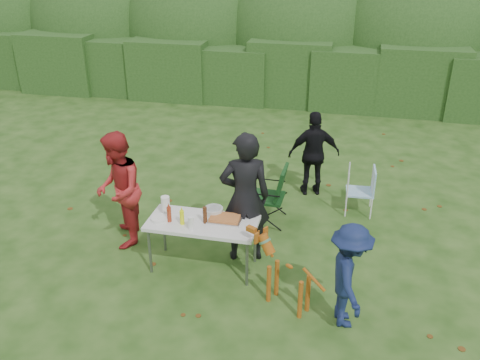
% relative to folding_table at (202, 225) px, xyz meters
% --- Properties ---
extents(ground, '(80.00, 80.00, 0.00)m').
position_rel_folding_table_xyz_m(ground, '(0.13, 0.06, -0.69)').
color(ground, '#1E4211').
extents(hedge_row, '(22.00, 1.40, 1.70)m').
position_rel_folding_table_xyz_m(hedge_row, '(0.13, 8.06, 0.16)').
color(hedge_row, '#23471C').
rests_on(hedge_row, ground).
extents(shrub_backdrop, '(20.00, 2.60, 3.20)m').
position_rel_folding_table_xyz_m(shrub_backdrop, '(0.13, 9.66, 0.91)').
color(shrub_backdrop, '#3D6628').
rests_on(shrub_backdrop, ground).
extents(folding_table, '(1.50, 0.70, 0.74)m').
position_rel_folding_table_xyz_m(folding_table, '(0.00, 0.00, 0.00)').
color(folding_table, silver).
rests_on(folding_table, ground).
extents(person_cook, '(0.81, 0.65, 1.93)m').
position_rel_folding_table_xyz_m(person_cook, '(0.51, 0.38, 0.28)').
color(person_cook, black).
rests_on(person_cook, ground).
extents(person_red_jacket, '(0.93, 1.04, 1.76)m').
position_rel_folding_table_xyz_m(person_red_jacket, '(-1.38, 0.37, 0.20)').
color(person_red_jacket, '#AF2426').
rests_on(person_red_jacket, ground).
extents(person_black_puffy, '(0.97, 0.60, 1.55)m').
position_rel_folding_table_xyz_m(person_black_puffy, '(1.27, 2.64, 0.09)').
color(person_black_puffy, black).
rests_on(person_black_puffy, ground).
extents(child, '(0.68, 0.95, 1.34)m').
position_rel_folding_table_xyz_m(child, '(1.99, -0.71, -0.02)').
color(child, '#14204A').
rests_on(child, ground).
extents(dog, '(1.03, 0.79, 0.91)m').
position_rel_folding_table_xyz_m(dog, '(1.27, -0.57, -0.23)').
color(dog, '#9C5014').
rests_on(dog, ground).
extents(camping_chair, '(0.64, 0.64, 0.99)m').
position_rel_folding_table_xyz_m(camping_chair, '(0.64, 1.47, -0.19)').
color(camping_chair, '#123A15').
rests_on(camping_chair, ground).
extents(lawn_chair, '(0.51, 0.51, 0.82)m').
position_rel_folding_table_xyz_m(lawn_chair, '(2.11, 2.12, -0.28)').
color(lawn_chair, '#3A96CB').
rests_on(lawn_chair, ground).
extents(food_tray, '(0.45, 0.30, 0.02)m').
position_rel_folding_table_xyz_m(food_tray, '(0.29, 0.10, 0.06)').
color(food_tray, '#B7B7BA').
rests_on(food_tray, folding_table).
extents(focaccia_bread, '(0.40, 0.26, 0.04)m').
position_rel_folding_table_xyz_m(focaccia_bread, '(0.29, 0.10, 0.09)').
color(focaccia_bread, '#C67136').
rests_on(focaccia_bread, food_tray).
extents(mustard_bottle, '(0.06, 0.06, 0.20)m').
position_rel_folding_table_xyz_m(mustard_bottle, '(-0.25, -0.12, 0.15)').
color(mustard_bottle, '#EBFB0E').
rests_on(mustard_bottle, folding_table).
extents(ketchup_bottle, '(0.06, 0.06, 0.22)m').
position_rel_folding_table_xyz_m(ketchup_bottle, '(-0.44, -0.09, 0.16)').
color(ketchup_bottle, maroon).
rests_on(ketchup_bottle, folding_table).
extents(beer_bottle, '(0.06, 0.06, 0.24)m').
position_rel_folding_table_xyz_m(beer_bottle, '(0.05, -0.02, 0.17)').
color(beer_bottle, '#47230F').
rests_on(beer_bottle, folding_table).
extents(paper_towel_roll, '(0.12, 0.12, 0.26)m').
position_rel_folding_table_xyz_m(paper_towel_roll, '(-0.56, 0.11, 0.18)').
color(paper_towel_roll, white).
rests_on(paper_towel_roll, folding_table).
extents(cup_stack, '(0.08, 0.08, 0.18)m').
position_rel_folding_table_xyz_m(cup_stack, '(-0.09, -0.22, 0.14)').
color(cup_stack, white).
rests_on(cup_stack, folding_table).
extents(pasta_bowl, '(0.26, 0.26, 0.10)m').
position_rel_folding_table_xyz_m(pasta_bowl, '(0.10, 0.23, 0.10)').
color(pasta_bowl, silver).
rests_on(pasta_bowl, folding_table).
extents(plate_stack, '(0.24, 0.24, 0.05)m').
position_rel_folding_table_xyz_m(plate_stack, '(-0.57, -0.10, 0.08)').
color(plate_stack, white).
rests_on(plate_stack, folding_table).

